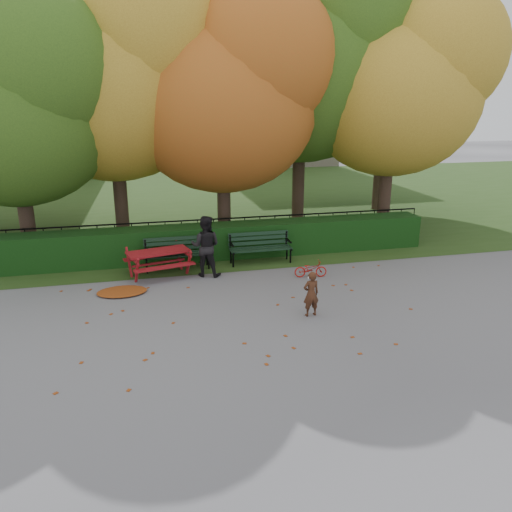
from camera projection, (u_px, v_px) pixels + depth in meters
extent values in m
plane|color=slate|center=(252.00, 316.00, 10.96)|extent=(90.00, 90.00, 0.00)
plane|color=#233E14|center=(186.00, 200.00, 23.97)|extent=(90.00, 90.00, 0.00)
cube|color=#B4A590|center=(15.00, 52.00, 30.89)|extent=(10.00, 7.00, 15.00)
cube|color=#B4A590|center=(271.00, 82.00, 37.02)|extent=(9.00, 6.00, 12.00)
cube|color=black|center=(218.00, 241.00, 15.00)|extent=(13.00, 0.90, 1.00)
cube|color=black|center=(214.00, 247.00, 15.86)|extent=(14.00, 0.04, 0.04)
cube|color=black|center=(213.00, 219.00, 15.59)|extent=(14.00, 0.04, 0.04)
cylinder|color=black|center=(116.00, 241.00, 15.06)|extent=(0.03, 0.03, 1.00)
cylinder|color=black|center=(214.00, 235.00, 15.74)|extent=(0.03, 0.03, 1.00)
cylinder|color=black|center=(304.00, 229.00, 16.42)|extent=(0.03, 0.03, 1.00)
cylinder|color=black|center=(400.00, 223.00, 17.21)|extent=(0.03, 0.03, 1.00)
cylinder|color=black|center=(26.00, 215.00, 14.72)|extent=(0.44, 0.44, 2.62)
ellipsoid|color=#2B4C16|center=(13.00, 116.00, 13.90)|extent=(5.60, 5.60, 5.04)
sphere|color=#2B4C16|center=(40.00, 67.00, 13.10)|extent=(4.20, 4.20, 4.20)
cylinder|color=black|center=(121.00, 195.00, 16.37)|extent=(0.44, 0.44, 3.15)
ellipsoid|color=olive|center=(112.00, 87.00, 15.38)|extent=(6.40, 6.40, 5.76)
sphere|color=olive|center=(147.00, 34.00, 14.47)|extent=(4.80, 4.80, 4.80)
cylinder|color=black|center=(224.00, 201.00, 16.42)|extent=(0.44, 0.44, 2.80)
ellipsoid|color=#95591C|center=(222.00, 106.00, 15.55)|extent=(6.00, 6.00, 5.40)
sphere|color=#95591C|center=(261.00, 58.00, 14.69)|extent=(4.50, 4.50, 4.50)
cylinder|color=black|center=(298.00, 181.00, 18.21)|extent=(0.44, 0.44, 3.50)
ellipsoid|color=#2B4C16|center=(301.00, 72.00, 17.11)|extent=(6.80, 6.80, 6.12)
sphere|color=#2B4C16|center=(346.00, 21.00, 16.14)|extent=(5.10, 5.10, 5.10)
cylinder|color=black|center=(385.00, 192.00, 17.50)|extent=(0.44, 0.44, 2.97)
ellipsoid|color=olive|center=(392.00, 97.00, 16.57)|extent=(5.80, 5.80, 5.22)
sphere|color=olive|center=(436.00, 53.00, 15.74)|extent=(4.35, 4.35, 4.35)
cylinder|color=black|center=(379.00, 173.00, 21.60)|extent=(0.44, 0.44, 3.15)
ellipsoid|color=#2B4C16|center=(385.00, 91.00, 20.61)|extent=(6.00, 6.00, 5.40)
sphere|color=#2B4C16|center=(421.00, 55.00, 19.75)|extent=(4.50, 4.50, 4.50)
cube|color=black|center=(178.00, 256.00, 13.72)|extent=(1.80, 0.12, 0.04)
cube|color=black|center=(177.00, 254.00, 13.88)|extent=(1.80, 0.12, 0.04)
cube|color=black|center=(177.00, 253.00, 14.05)|extent=(1.80, 0.12, 0.04)
cube|color=black|center=(176.00, 248.00, 14.10)|extent=(1.80, 0.05, 0.10)
cube|color=black|center=(176.00, 243.00, 14.06)|extent=(1.80, 0.05, 0.10)
cube|color=black|center=(176.00, 238.00, 14.02)|extent=(1.80, 0.05, 0.10)
cube|color=black|center=(146.00, 257.00, 13.70)|extent=(0.05, 0.55, 0.06)
cube|color=black|center=(145.00, 247.00, 13.88)|extent=(0.05, 0.05, 0.41)
cylinder|color=black|center=(147.00, 266.00, 13.59)|extent=(0.05, 0.05, 0.44)
cylinder|color=black|center=(146.00, 262.00, 13.92)|extent=(0.05, 0.05, 0.44)
cube|color=black|center=(146.00, 250.00, 13.66)|extent=(0.05, 0.45, 0.04)
cube|color=black|center=(208.00, 253.00, 14.08)|extent=(0.05, 0.55, 0.06)
cube|color=black|center=(206.00, 243.00, 14.27)|extent=(0.05, 0.05, 0.41)
cylinder|color=black|center=(209.00, 262.00, 13.97)|extent=(0.05, 0.05, 0.44)
cylinder|color=black|center=(207.00, 258.00, 14.31)|extent=(0.05, 0.05, 0.44)
cube|color=black|center=(207.00, 246.00, 14.04)|extent=(0.05, 0.45, 0.04)
cube|color=black|center=(262.00, 250.00, 14.26)|extent=(1.80, 0.12, 0.04)
cube|color=black|center=(261.00, 249.00, 14.43)|extent=(1.80, 0.12, 0.04)
cube|color=black|center=(259.00, 247.00, 14.59)|extent=(1.80, 0.12, 0.04)
cube|color=black|center=(258.00, 243.00, 14.64)|extent=(1.80, 0.05, 0.10)
cube|color=black|center=(258.00, 238.00, 14.60)|extent=(1.80, 0.05, 0.10)
cube|color=black|center=(259.00, 233.00, 14.56)|extent=(1.80, 0.05, 0.10)
cube|color=black|center=(232.00, 251.00, 14.24)|extent=(0.05, 0.55, 0.06)
cube|color=black|center=(230.00, 241.00, 14.42)|extent=(0.05, 0.05, 0.41)
cylinder|color=black|center=(233.00, 260.00, 14.13)|extent=(0.05, 0.05, 0.44)
cylinder|color=black|center=(231.00, 256.00, 14.47)|extent=(0.05, 0.05, 0.44)
cube|color=black|center=(232.00, 244.00, 14.20)|extent=(0.05, 0.45, 0.04)
cube|color=black|center=(289.00, 247.00, 14.62)|extent=(0.05, 0.55, 0.06)
cube|color=black|center=(286.00, 238.00, 14.81)|extent=(0.05, 0.05, 0.41)
cylinder|color=black|center=(290.00, 256.00, 14.51)|extent=(0.05, 0.05, 0.44)
cylinder|color=black|center=(287.00, 252.00, 14.85)|extent=(0.05, 0.05, 0.44)
cube|color=black|center=(289.00, 241.00, 14.58)|extent=(0.05, 0.45, 0.04)
cube|color=maroon|center=(158.00, 252.00, 13.33)|extent=(1.74, 1.05, 0.05)
cube|color=maroon|center=(165.00, 267.00, 12.95)|extent=(1.63, 0.61, 0.05)
cube|color=maroon|center=(153.00, 256.00, 13.86)|extent=(1.63, 0.61, 0.05)
cube|color=maroon|center=(137.00, 271.00, 12.76)|extent=(0.17, 0.46, 0.79)
cube|color=maroon|center=(129.00, 262.00, 13.45)|extent=(0.17, 0.46, 0.79)
cube|color=maroon|center=(132.00, 258.00, 13.03)|extent=(0.35, 1.19, 0.05)
cube|color=maroon|center=(189.00, 263.00, 13.38)|extent=(0.17, 0.46, 0.79)
cube|color=maroon|center=(179.00, 255.00, 14.07)|extent=(0.17, 0.46, 0.79)
cube|color=maroon|center=(183.00, 251.00, 13.66)|extent=(0.35, 1.19, 0.05)
cube|color=maroon|center=(159.00, 263.00, 13.42)|extent=(1.41, 0.40, 0.05)
ellipsoid|color=#71300E|center=(122.00, 291.00, 12.25)|extent=(1.28, 0.94, 0.08)
imported|color=#412314|center=(311.00, 294.00, 10.82)|extent=(0.39, 0.28, 1.02)
imported|color=black|center=(206.00, 246.00, 13.28)|extent=(0.97, 0.87, 1.65)
imported|color=#A7140F|center=(311.00, 269.00, 13.33)|extent=(0.90, 0.44, 0.45)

